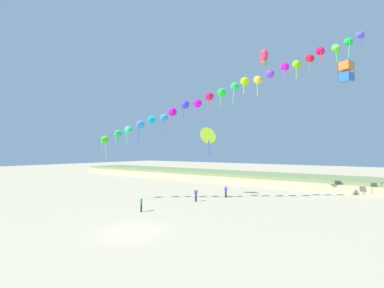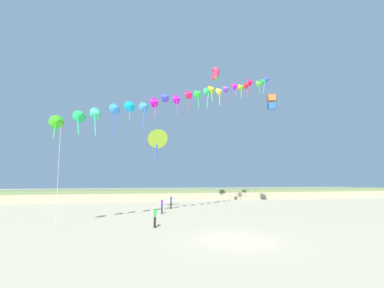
{
  "view_description": "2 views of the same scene",
  "coord_description": "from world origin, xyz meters",
  "views": [
    {
      "loc": [
        17.03,
        -14.46,
        6.76
      ],
      "look_at": [
        0.4,
        8.26,
        7.57
      ],
      "focal_mm": 24.0,
      "sensor_mm": 36.0,
      "label": 1
    },
    {
      "loc": [
        -6.46,
        -15.7,
        3.67
      ],
      "look_at": [
        -0.25,
        10.88,
        7.61
      ],
      "focal_mm": 24.0,
      "sensor_mm": 36.0,
      "label": 2
    }
  ],
  "objects": [
    {
      "name": "person_near_right",
      "position": [
        -4.56,
        5.43,
        0.95
      ],
      "size": [
        0.29,
        0.56,
        1.64
      ],
      "color": "black",
      "rests_on": "ground"
    },
    {
      "name": "person_mid_center",
      "position": [
        -1.24,
        18.89,
        0.99
      ],
      "size": [
        0.41,
        0.54,
        1.71
      ],
      "color": "black",
      "rests_on": "ground"
    },
    {
      "name": "person_near_left",
      "position": [
        -3.03,
        13.84,
        1.01
      ],
      "size": [
        0.35,
        0.58,
        1.74
      ],
      "color": "#282D4C",
      "rests_on": "ground"
    },
    {
      "name": "large_kite_mid_trail",
      "position": [
        -3.34,
        17.62,
        9.26
      ],
      "size": [
        2.68,
        2.02,
        4.61
      ],
      "color": "#A0CF2F"
    },
    {
      "name": "large_kite_high_solo",
      "position": [
        14.17,
        18.64,
        15.67
      ],
      "size": [
        1.52,
        1.52,
        2.21
      ],
      "color": "blue"
    },
    {
      "name": "kite_banner_string",
      "position": [
        1.77,
        13.98,
        14.57
      ],
      "size": [
        29.24,
        17.37,
        21.53
      ],
      "color": "#3BCD1D"
    },
    {
      "name": "large_kite_low_lead",
      "position": [
        4.95,
        18.11,
        19.08
      ],
      "size": [
        1.69,
        1.62,
        2.38
      ],
      "color": "#EF315A"
    },
    {
      "name": "dune_ridge",
      "position": [
        0.0,
        40.03,
        0.94
      ],
      "size": [
        120.0,
        13.69,
        1.88
      ],
      "color": "#BFAE8B",
      "rests_on": "ground"
    },
    {
      "name": "ground_plane",
      "position": [
        0.0,
        0.0,
        0.0
      ],
      "size": [
        240.0,
        240.0,
        0.0
      ],
      "primitive_type": "plane",
      "color": "beige"
    }
  ]
}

